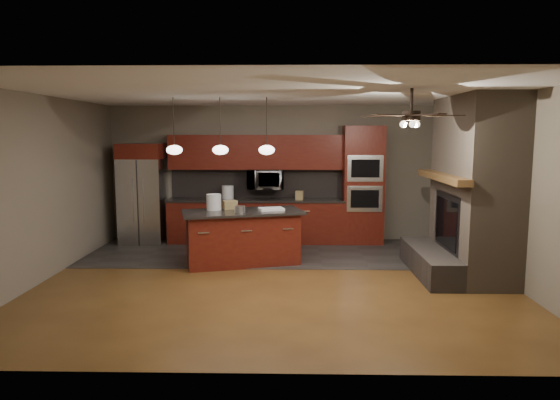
{
  "coord_description": "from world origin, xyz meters",
  "views": [
    {
      "loc": [
        0.24,
        -7.38,
        2.21
      ],
      "look_at": [
        0.07,
        0.6,
        1.16
      ],
      "focal_mm": 32.0,
      "sensor_mm": 36.0,
      "label": 1
    }
  ],
  "objects_px": {
    "counter_bucket": "(228,192)",
    "counter_box": "(300,195)",
    "refrigerator": "(143,194)",
    "paint_can": "(240,209)",
    "oven_tower": "(363,185)",
    "microwave": "(265,179)",
    "kitchen_island": "(243,237)",
    "white_bucket": "(214,202)",
    "paint_tray": "(271,209)",
    "cardboard_box": "(230,205)"
  },
  "relations": [
    {
      "from": "microwave",
      "to": "refrigerator",
      "type": "xyz_separation_m",
      "value": [
        -2.49,
        -0.13,
        -0.29
      ]
    },
    {
      "from": "microwave",
      "to": "counter_bucket",
      "type": "relative_size",
      "value": 2.69
    },
    {
      "from": "kitchen_island",
      "to": "white_bucket",
      "type": "bearing_deg",
      "value": 154.41
    },
    {
      "from": "refrigerator",
      "to": "counter_bucket",
      "type": "bearing_deg",
      "value": 2.7
    },
    {
      "from": "white_bucket",
      "to": "counter_box",
      "type": "relative_size",
      "value": 1.58
    },
    {
      "from": "white_bucket",
      "to": "kitchen_island",
      "type": "bearing_deg",
      "value": -10.49
    },
    {
      "from": "oven_tower",
      "to": "white_bucket",
      "type": "distance_m",
      "value": 3.22
    },
    {
      "from": "oven_tower",
      "to": "counter_bucket",
      "type": "xyz_separation_m",
      "value": [
        -2.75,
        0.01,
        -0.16
      ]
    },
    {
      "from": "kitchen_island",
      "to": "white_bucket",
      "type": "distance_m",
      "value": 0.78
    },
    {
      "from": "paint_can",
      "to": "counter_bucket",
      "type": "distance_m",
      "value": 1.98
    },
    {
      "from": "white_bucket",
      "to": "cardboard_box",
      "type": "bearing_deg",
      "value": 25.12
    },
    {
      "from": "white_bucket",
      "to": "counter_bucket",
      "type": "distance_m",
      "value": 1.63
    },
    {
      "from": "counter_bucket",
      "to": "counter_box",
      "type": "distance_m",
      "value": 1.47
    },
    {
      "from": "counter_box",
      "to": "kitchen_island",
      "type": "bearing_deg",
      "value": -108.73
    },
    {
      "from": "kitchen_island",
      "to": "microwave",
      "type": "bearing_deg",
      "value": 65.14
    },
    {
      "from": "oven_tower",
      "to": "refrigerator",
      "type": "distance_m",
      "value": 4.47
    },
    {
      "from": "counter_bucket",
      "to": "refrigerator",
      "type": "bearing_deg",
      "value": -177.3
    },
    {
      "from": "paint_can",
      "to": "refrigerator",
      "type": "bearing_deg",
      "value": 139.54
    },
    {
      "from": "counter_bucket",
      "to": "counter_box",
      "type": "bearing_deg",
      "value": -1.95
    },
    {
      "from": "white_bucket",
      "to": "counter_box",
      "type": "bearing_deg",
      "value": 46.53
    },
    {
      "from": "microwave",
      "to": "counter_bucket",
      "type": "height_order",
      "value": "microwave"
    },
    {
      "from": "paint_tray",
      "to": "oven_tower",
      "type": "bearing_deg",
      "value": 25.85
    },
    {
      "from": "cardboard_box",
      "to": "counter_box",
      "type": "distance_m",
      "value": 1.91
    },
    {
      "from": "refrigerator",
      "to": "counter_bucket",
      "type": "xyz_separation_m",
      "value": [
        1.72,
        0.08,
        0.02
      ]
    },
    {
      "from": "kitchen_island",
      "to": "paint_tray",
      "type": "distance_m",
      "value": 0.69
    },
    {
      "from": "cardboard_box",
      "to": "counter_bucket",
      "type": "relative_size",
      "value": 0.85
    },
    {
      "from": "refrigerator",
      "to": "paint_tray",
      "type": "bearing_deg",
      "value": -30.15
    },
    {
      "from": "cardboard_box",
      "to": "kitchen_island",
      "type": "bearing_deg",
      "value": -66.78
    },
    {
      "from": "refrigerator",
      "to": "counter_box",
      "type": "xyz_separation_m",
      "value": [
        3.19,
        0.03,
        -0.03
      ]
    },
    {
      "from": "paint_can",
      "to": "kitchen_island",
      "type": "bearing_deg",
      "value": 84.65
    },
    {
      "from": "refrigerator",
      "to": "counter_box",
      "type": "relative_size",
      "value": 11.69
    },
    {
      "from": "oven_tower",
      "to": "counter_box",
      "type": "bearing_deg",
      "value": -178.09
    },
    {
      "from": "oven_tower",
      "to": "microwave",
      "type": "bearing_deg",
      "value": 178.34
    },
    {
      "from": "counter_bucket",
      "to": "counter_box",
      "type": "height_order",
      "value": "counter_bucket"
    },
    {
      "from": "microwave",
      "to": "oven_tower",
      "type": "bearing_deg",
      "value": -1.66
    },
    {
      "from": "microwave",
      "to": "paint_tray",
      "type": "distance_m",
      "value": 1.73
    },
    {
      "from": "oven_tower",
      "to": "kitchen_island",
      "type": "relative_size",
      "value": 1.09
    },
    {
      "from": "white_bucket",
      "to": "paint_tray",
      "type": "bearing_deg",
      "value": -0.23
    },
    {
      "from": "paint_tray",
      "to": "counter_bucket",
      "type": "bearing_deg",
      "value": 103.81
    },
    {
      "from": "kitchen_island",
      "to": "paint_can",
      "type": "height_order",
      "value": "paint_can"
    },
    {
      "from": "refrigerator",
      "to": "counter_box",
      "type": "bearing_deg",
      "value": 0.56
    },
    {
      "from": "cardboard_box",
      "to": "counter_box",
      "type": "relative_size",
      "value": 1.33
    },
    {
      "from": "oven_tower",
      "to": "paint_can",
      "type": "xyz_separation_m",
      "value": [
        -2.3,
        -1.92,
        -0.21
      ]
    },
    {
      "from": "white_bucket",
      "to": "paint_tray",
      "type": "relative_size",
      "value": 0.67
    },
    {
      "from": "oven_tower",
      "to": "cardboard_box",
      "type": "distance_m",
      "value": 2.94
    },
    {
      "from": "paint_can",
      "to": "counter_box",
      "type": "bearing_deg",
      "value": 61.52
    },
    {
      "from": "cardboard_box",
      "to": "counter_box",
      "type": "height_order",
      "value": "counter_box"
    },
    {
      "from": "white_bucket",
      "to": "paint_can",
      "type": "xyz_separation_m",
      "value": [
        0.48,
        -0.3,
        -0.08
      ]
    },
    {
      "from": "counter_bucket",
      "to": "counter_box",
      "type": "relative_size",
      "value": 1.57
    },
    {
      "from": "microwave",
      "to": "refrigerator",
      "type": "height_order",
      "value": "refrigerator"
    }
  ]
}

